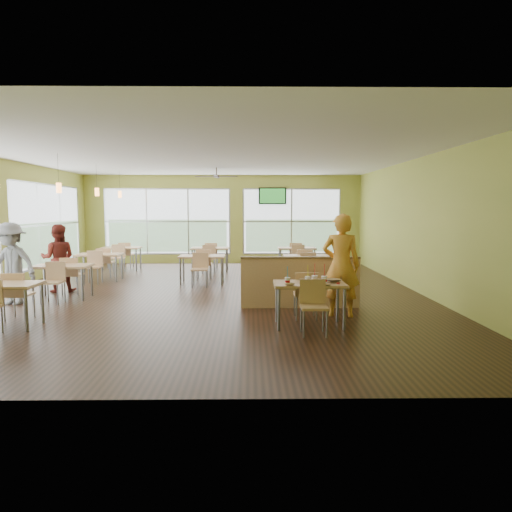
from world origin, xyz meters
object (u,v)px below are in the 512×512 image
half_wall_divider (300,282)px  main_table (310,290)px  food_basket (333,280)px  man_plaid (341,265)px

half_wall_divider → main_table: bearing=-90.0°
food_basket → man_plaid: bearing=68.9°
half_wall_divider → food_basket: half_wall_divider is taller
main_table → food_basket: 0.44m
main_table → food_basket: bearing=3.9°
food_basket → main_table: bearing=-176.1°
half_wall_divider → man_plaid: size_ratio=1.26×
food_basket → half_wall_divider: bearing=106.0°
main_table → half_wall_divider: (0.00, 1.45, -0.11)m
main_table → half_wall_divider: half_wall_divider is taller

